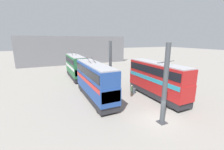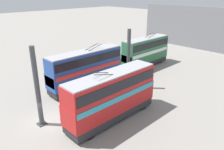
{
  "view_description": "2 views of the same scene",
  "coord_description": "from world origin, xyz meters",
  "px_view_note": "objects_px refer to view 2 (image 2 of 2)",
  "views": [
    {
      "loc": [
        -11.0,
        10.59,
        8.44
      ],
      "look_at": [
        12.5,
        -0.36,
        2.21
      ],
      "focal_mm": 24.0,
      "sensor_mm": 36.0,
      "label": 1
    },
    {
      "loc": [
        -8.47,
        -18.54,
        12.75
      ],
      "look_at": [
        8.63,
        -0.74,
        3.09
      ],
      "focal_mm": 35.0,
      "sensor_mm": 36.0,
      "label": 2
    }
  ],
  "objects_px": {
    "bus_left_far": "(112,94)",
    "bus_right_mid": "(86,67)",
    "bus_right_far": "(146,50)",
    "oil_drum": "(117,100)",
    "person_aisle_midway": "(105,96)",
    "person_by_right_row": "(96,85)"
  },
  "relations": [
    {
      "from": "bus_right_far",
      "to": "person_by_right_row",
      "type": "distance_m",
      "value": 13.43
    },
    {
      "from": "oil_drum",
      "to": "bus_left_far",
      "type": "bearing_deg",
      "value": -143.52
    },
    {
      "from": "person_by_right_row",
      "to": "oil_drum",
      "type": "relative_size",
      "value": 2.08
    },
    {
      "from": "person_by_right_row",
      "to": "bus_right_far",
      "type": "bearing_deg",
      "value": 54.18
    },
    {
      "from": "bus_left_far",
      "to": "bus_right_mid",
      "type": "xyz_separation_m",
      "value": [
        3.15,
        8.42,
        -0.02
      ]
    },
    {
      "from": "bus_right_far",
      "to": "oil_drum",
      "type": "height_order",
      "value": "bus_right_far"
    },
    {
      "from": "bus_left_far",
      "to": "person_aisle_midway",
      "type": "height_order",
      "value": "bus_left_far"
    },
    {
      "from": "bus_right_far",
      "to": "oil_drum",
      "type": "xyz_separation_m",
      "value": [
        -13.53,
        -6.38,
        -2.44
      ]
    },
    {
      "from": "bus_left_far",
      "to": "bus_right_mid",
      "type": "height_order",
      "value": "bus_left_far"
    },
    {
      "from": "bus_right_mid",
      "to": "person_by_right_row",
      "type": "relative_size",
      "value": 6.56
    },
    {
      "from": "bus_right_mid",
      "to": "person_by_right_row",
      "type": "distance_m",
      "value": 2.92
    },
    {
      "from": "bus_left_far",
      "to": "oil_drum",
      "type": "height_order",
      "value": "bus_left_far"
    },
    {
      "from": "person_by_right_row",
      "to": "person_aisle_midway",
      "type": "height_order",
      "value": "person_aisle_midway"
    },
    {
      "from": "bus_right_mid",
      "to": "person_aisle_midway",
      "type": "bearing_deg",
      "value": -104.22
    },
    {
      "from": "bus_left_far",
      "to": "person_by_right_row",
      "type": "bearing_deg",
      "value": 63.39
    },
    {
      "from": "bus_left_far",
      "to": "bus_right_mid",
      "type": "relative_size",
      "value": 0.96
    },
    {
      "from": "bus_right_mid",
      "to": "bus_right_far",
      "type": "relative_size",
      "value": 1.12
    },
    {
      "from": "bus_right_mid",
      "to": "oil_drum",
      "type": "xyz_separation_m",
      "value": [
        -0.39,
        -6.38,
        -2.52
      ]
    },
    {
      "from": "bus_left_far",
      "to": "oil_drum",
      "type": "relative_size",
      "value": 13.04
    },
    {
      "from": "bus_right_mid",
      "to": "oil_drum",
      "type": "relative_size",
      "value": 13.65
    },
    {
      "from": "bus_right_far",
      "to": "oil_drum",
      "type": "bearing_deg",
      "value": -154.75
    },
    {
      "from": "bus_right_mid",
      "to": "person_by_right_row",
      "type": "height_order",
      "value": "bus_right_mid"
    }
  ]
}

